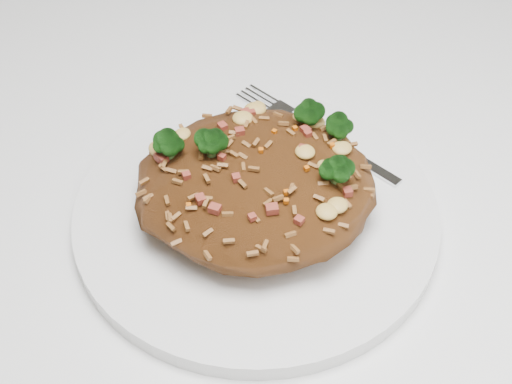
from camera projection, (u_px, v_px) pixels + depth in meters
dining_table at (210, 338)px, 0.56m from camera, size 1.20×0.80×0.75m
plate at (256, 213)px, 0.52m from camera, size 0.27×0.27×0.01m
fried_rice at (257, 176)px, 0.50m from camera, size 0.17×0.15×0.07m
fork at (324, 138)px, 0.57m from camera, size 0.13×0.12×0.00m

